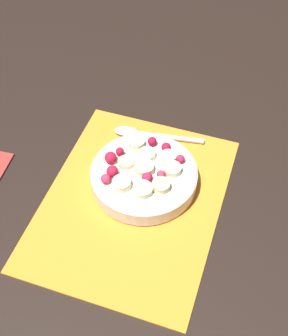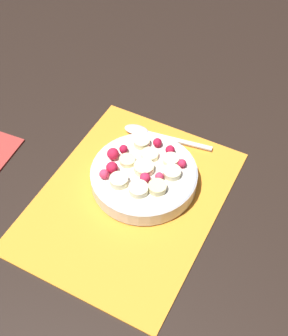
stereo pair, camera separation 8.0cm
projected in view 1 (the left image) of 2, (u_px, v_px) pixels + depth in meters
ground_plane at (133, 202)px, 0.81m from camera, size 3.00×3.00×0.00m
placemat at (133, 201)px, 0.81m from camera, size 0.39×0.30×0.01m
fruit_bowl at (144, 175)px, 0.82m from camera, size 0.19×0.19×0.05m
spoon at (140, 133)px, 0.91m from camera, size 0.04×0.18×0.01m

